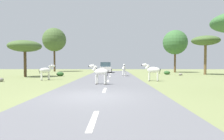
{
  "coord_description": "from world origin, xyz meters",
  "views": [
    {
      "loc": [
        1.07,
        -9.29,
        1.58
      ],
      "look_at": [
        0.78,
        12.58,
        0.85
      ],
      "focal_mm": 31.91,
      "sensor_mm": 36.0,
      "label": 1
    }
  ],
  "objects": [
    {
      "name": "tree_4",
      "position": [
        13.81,
        18.85,
        4.71
      ],
      "size": [
        3.81,
        3.81,
        5.45
      ],
      "color": "brown",
      "rests_on": "ground_plane"
    },
    {
      "name": "zebra_3",
      "position": [
        4.43,
        8.43,
        0.97
      ],
      "size": [
        1.67,
        0.82,
        1.63
      ],
      "rotation": [
        0.0,
        0.0,
        1.25
      ],
      "color": "silver",
      "rests_on": "ground_plane"
    },
    {
      "name": "rock_3",
      "position": [
        9.69,
        16.81,
        0.15
      ],
      "size": [
        0.5,
        0.37,
        0.3
      ],
      "primitive_type": "ellipsoid",
      "color": "gray",
      "rests_on": "ground_plane"
    },
    {
      "name": "lane_markings",
      "position": [
        0.5,
        -1.0,
        0.05
      ],
      "size": [
        0.16,
        56.0,
        0.01
      ],
      "color": "silver",
      "rests_on": "road"
    },
    {
      "name": "ground_plane",
      "position": [
        0.0,
        0.0,
        0.0
      ],
      "size": [
        90.0,
        90.0,
        0.0
      ],
      "primitive_type": "plane",
      "color": "olive"
    },
    {
      "name": "bush_1",
      "position": [
        8.5,
        18.99,
        0.26
      ],
      "size": [
        0.88,
        0.79,
        0.53
      ],
      "primitive_type": "ellipsoid",
      "color": "#2D5628",
      "rests_on": "ground_plane"
    },
    {
      "name": "bush_2",
      "position": [
        -5.7,
        15.25,
        0.27
      ],
      "size": [
        0.9,
        0.81,
        0.54
      ],
      "primitive_type": "ellipsoid",
      "color": "#2D5628",
      "rests_on": "ground_plane"
    },
    {
      "name": "zebra_2",
      "position": [
        -5.4,
        9.35,
        0.9
      ],
      "size": [
        1.4,
        1.12,
        1.51
      ],
      "rotation": [
        0.0,
        0.0,
        5.33
      ],
      "color": "silver",
      "rests_on": "ground_plane"
    },
    {
      "name": "zebra_0",
      "position": [
        2.21,
        15.05,
        0.95
      ],
      "size": [
        0.42,
        1.6,
        1.51
      ],
      "rotation": [
        0.0,
        0.0,
        3.14
      ],
      "color": "silver",
      "rests_on": "road"
    },
    {
      "name": "car_0",
      "position": [
        -0.51,
        24.21,
        0.85
      ],
      "size": [
        2.27,
        4.46,
        1.74
      ],
      "rotation": [
        0.0,
        0.0,
        0.08
      ],
      "color": "white",
      "rests_on": "road"
    },
    {
      "name": "tree_3",
      "position": [
        -9.39,
        13.79,
        3.56
      ],
      "size": [
        3.79,
        3.79,
        4.26
      ],
      "color": "#4C3823",
      "rests_on": "ground_plane"
    },
    {
      "name": "tree_7",
      "position": [
        -10.7,
        29.45,
        6.18
      ],
      "size": [
        4.54,
        4.54,
        8.47
      ],
      "color": "#4C3823",
      "rests_on": "ground_plane"
    },
    {
      "name": "rock_2",
      "position": [
        -8.76,
        7.71,
        0.17
      ],
      "size": [
        0.47,
        0.39,
        0.34
      ],
      "primitive_type": "ellipsoid",
      "color": "gray",
      "rests_on": "ground_plane"
    },
    {
      "name": "road",
      "position": [
        0.5,
        0.0,
        0.03
      ],
      "size": [
        6.0,
        64.0,
        0.05
      ],
      "primitive_type": "cube",
      "color": "slate",
      "rests_on": "ground_plane"
    },
    {
      "name": "tree_6",
      "position": [
        11.63,
        25.67,
        5.25
      ],
      "size": [
        4.23,
        4.23,
        7.38
      ],
      "color": "brown",
      "rests_on": "ground_plane"
    },
    {
      "name": "zebra_1",
      "position": [
        -0.0,
        5.16,
        0.95
      ],
      "size": [
        1.54,
        0.74,
        1.5
      ],
      "rotation": [
        0.0,
        0.0,
        1.26
      ],
      "color": "silver",
      "rests_on": "road"
    }
  ]
}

